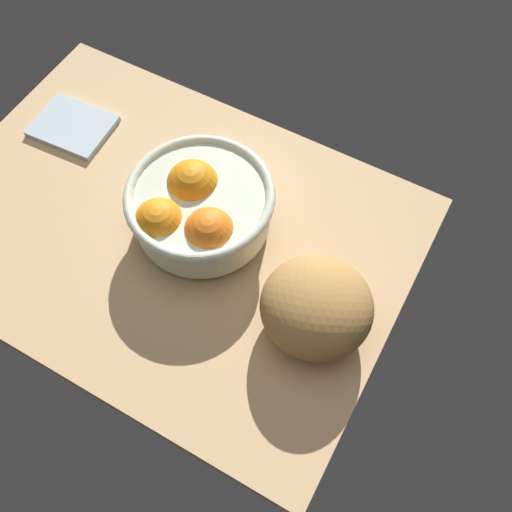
% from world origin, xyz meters
% --- Properties ---
extents(ground_plane, '(0.79, 0.57, 0.03)m').
position_xyz_m(ground_plane, '(0.00, 0.00, -0.01)').
color(ground_plane, tan).
extents(fruit_bowl, '(0.23, 0.23, 0.11)m').
position_xyz_m(fruit_bowl, '(-0.05, -0.03, 0.06)').
color(fruit_bowl, silver).
rests_on(fruit_bowl, ground).
extents(bread_loaf, '(0.17, 0.17, 0.11)m').
position_xyz_m(bread_loaf, '(-0.29, 0.03, 0.06)').
color(bread_loaf, '#AF8143').
rests_on(bread_loaf, ground).
extents(napkin_folded, '(0.14, 0.12, 0.01)m').
position_xyz_m(napkin_folded, '(0.27, -0.10, 0.01)').
color(napkin_folded, '#B0C0CD').
rests_on(napkin_folded, ground).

